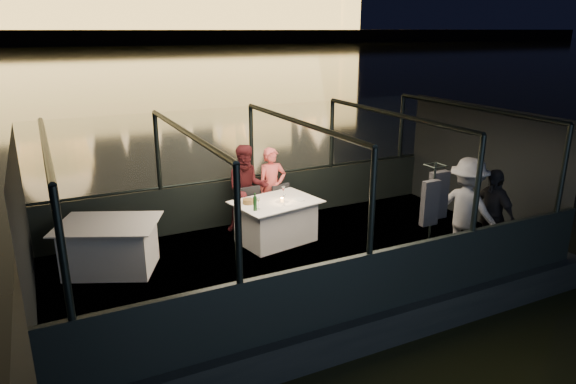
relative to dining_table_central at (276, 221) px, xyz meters
name	(u,v)px	position (x,y,z in m)	size (l,w,h in m)	color
river_water	(55,58)	(0.04, 79.19, -0.89)	(500.00, 500.00, 0.00)	black
boat_hull	(298,284)	(0.04, -0.81, -0.89)	(8.60, 4.40, 1.00)	black
boat_deck	(298,259)	(0.04, -0.81, -0.41)	(8.00, 4.00, 0.04)	black
gunwale_port	(253,199)	(0.04, 1.19, 0.06)	(8.00, 0.08, 0.90)	black
gunwale_starboard	(368,284)	(0.04, -2.81, 0.06)	(8.00, 0.08, 0.90)	black
cabin_glass_port	(251,142)	(0.04, 1.19, 1.21)	(8.00, 0.02, 1.40)	#99B2B2
cabin_glass_starboard	(372,202)	(0.04, -2.81, 1.21)	(8.00, 0.02, 1.40)	#99B2B2
cabin_roof_glass	(299,122)	(0.04, -0.81, 1.91)	(8.00, 4.00, 0.02)	#99B2B2
end_wall_fore	(24,235)	(-3.96, -0.81, 0.76)	(0.02, 4.00, 2.30)	black
end_wall_aft	(481,165)	(4.04, -0.81, 0.76)	(0.02, 4.00, 2.30)	black
canopy_ribs	(299,193)	(0.04, -0.81, 0.76)	(8.00, 4.00, 2.30)	black
embankment	(36,38)	(0.04, 209.19, 0.11)	(400.00, 140.00, 6.00)	#423D33
dining_table_central	(276,221)	(0.00, 0.00, 0.00)	(1.45, 1.05, 0.77)	white
dining_table_aft	(110,248)	(-2.84, 0.10, 0.00)	(1.52, 1.10, 0.81)	white
chair_port_left	(254,212)	(-0.24, 0.45, 0.06)	(0.41, 0.41, 0.88)	black
chair_port_right	(285,207)	(0.39, 0.45, 0.06)	(0.39, 0.39, 0.85)	black
coat_stand	(431,219)	(1.62, -2.17, 0.51)	(0.50, 0.40, 1.79)	black
person_woman_coral	(272,188)	(0.28, 0.77, 0.36)	(0.56, 0.37, 1.55)	#CD4E4A
person_man_maroon	(247,193)	(-0.25, 0.72, 0.36)	(0.80, 0.62, 1.66)	#3E1115
passenger_stripe	(466,211)	(2.48, -2.04, 0.47)	(1.13, 0.63, 1.74)	silver
passenger_dark	(492,210)	(2.87, -2.21, 0.47)	(0.91, 0.38, 1.55)	black
wine_bottle	(255,202)	(-0.52, -0.28, 0.53)	(0.06, 0.06, 0.30)	#143818
bread_basket	(248,201)	(-0.48, 0.10, 0.42)	(0.21, 0.21, 0.08)	brown
amber_candle	(282,200)	(0.08, -0.08, 0.42)	(0.05, 0.05, 0.07)	#F79B3D
plate_near	(299,199)	(0.40, -0.10, 0.39)	(0.23, 0.23, 0.01)	white
plate_far	(252,201)	(-0.40, 0.16, 0.39)	(0.26, 0.26, 0.02)	white
wine_glass_white	(258,204)	(-0.44, -0.25, 0.48)	(0.07, 0.07, 0.21)	silver
wine_glass_red	(283,192)	(0.21, 0.14, 0.48)	(0.07, 0.07, 0.20)	silver
wine_glass_empty	(284,200)	(0.03, -0.26, 0.48)	(0.07, 0.07, 0.20)	white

